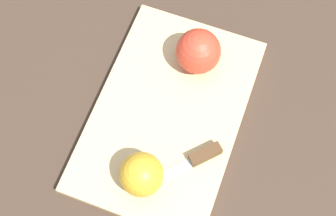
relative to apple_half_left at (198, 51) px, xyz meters
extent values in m
plane|color=#38281E|center=(0.11, -0.03, -0.06)|extent=(4.00, 4.00, 0.00)
cube|color=tan|center=(0.11, -0.03, -0.05)|extent=(0.43, 0.32, 0.02)
sphere|color=red|center=(0.00, 0.00, 0.00)|extent=(0.08, 0.08, 0.08)
cylinder|color=beige|center=(0.01, 0.00, 0.00)|extent=(0.05, 0.07, 0.08)
sphere|color=gold|center=(0.24, -0.05, 0.00)|extent=(0.07, 0.07, 0.07)
cylinder|color=beige|center=(0.24, -0.06, 0.00)|extent=(0.05, 0.05, 0.07)
cube|color=silver|center=(0.23, -0.02, -0.04)|extent=(0.07, 0.09, 0.00)
cube|color=#472D19|center=(0.18, 0.05, -0.03)|extent=(0.05, 0.06, 0.02)
camera|label=1|loc=(0.42, 0.03, 0.74)|focal=50.00mm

